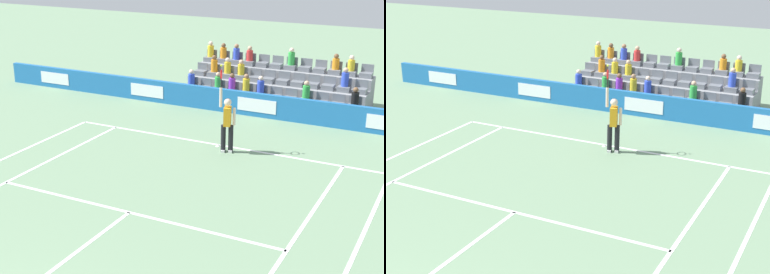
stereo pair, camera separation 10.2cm
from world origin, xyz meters
The scene contains 7 objects.
line_baseline centered at (0.00, -11.89, 0.00)m, with size 10.97×0.10×0.01m, color white.
line_service centered at (0.00, -6.40, 0.00)m, with size 8.23×0.10×0.01m, color white.
line_singles_sideline_right centered at (-4.12, -5.95, 0.00)m, with size 0.10×11.89×0.01m, color white.
line_centre_mark centered at (0.00, -11.79, 0.00)m, with size 0.10×0.20×0.01m, color white.
sponsor_barrier centered at (0.00, -15.46, 0.46)m, with size 24.37×0.22×0.92m.
tennis_player centered at (-0.48, -11.42, 0.99)m, with size 0.54×0.42×2.85m.
stadium_stand centered at (0.03, -17.77, 0.56)m, with size 7.44×2.85×2.18m.
Camera 2 is at (-7.34, 4.36, 6.60)m, focal length 53.47 mm.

